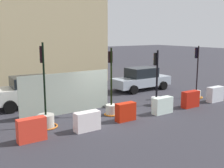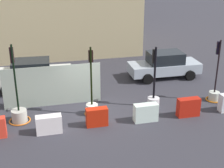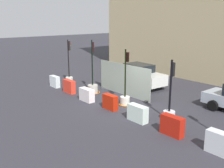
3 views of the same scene
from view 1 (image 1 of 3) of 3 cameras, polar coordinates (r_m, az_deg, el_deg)
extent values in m
plane|color=#302F36|center=(14.24, 0.05, -6.32)|extent=(120.00, 120.00, 0.00)
cylinder|color=#B9B5A8|center=(12.73, -13.31, -7.31)|extent=(0.71, 0.71, 0.57)
cylinder|color=black|center=(12.30, -13.67, 0.94)|extent=(0.09, 0.09, 3.13)
cube|color=black|center=(12.26, -14.16, 5.87)|extent=(0.18, 0.16, 0.71)
sphere|color=red|center=(12.31, -14.41, 6.98)|extent=(0.10, 0.10, 0.10)
sphere|color=orange|center=(12.33, -14.36, 5.89)|extent=(0.10, 0.10, 0.10)
sphere|color=green|center=(12.35, -14.31, 4.79)|extent=(0.10, 0.10, 0.10)
torus|color=orange|center=(12.81, -13.26, -8.39)|extent=(1.01, 1.01, 0.06)
cylinder|color=silver|center=(14.19, -0.15, -5.28)|extent=(0.57, 0.57, 0.53)
cylinder|color=black|center=(13.82, -0.15, 1.50)|extent=(0.09, 0.09, 2.86)
cube|color=black|center=(13.82, -0.34, 5.52)|extent=(0.20, 0.18, 0.56)
sphere|color=red|center=(13.88, -0.48, 6.32)|extent=(0.12, 0.12, 0.12)
sphere|color=orange|center=(13.90, -0.48, 5.55)|extent=(0.12, 0.12, 0.12)
sphere|color=green|center=(13.92, -0.48, 4.78)|extent=(0.12, 0.12, 0.12)
torus|color=orange|center=(14.25, -0.14, -6.17)|extent=(0.73, 0.73, 0.06)
cylinder|color=silver|center=(16.25, 9.01, -3.48)|extent=(0.61, 0.61, 0.47)
cylinder|color=black|center=(15.95, 9.17, 2.01)|extent=(0.11, 0.11, 2.68)
cube|color=black|center=(15.93, 8.89, 5.05)|extent=(0.20, 0.18, 0.70)
sphere|color=red|center=(15.97, 8.64, 5.91)|extent=(0.11, 0.11, 0.11)
sphere|color=orange|center=(15.98, 8.62, 5.07)|extent=(0.11, 0.11, 0.11)
sphere|color=green|center=(16.01, 8.60, 4.24)|extent=(0.11, 0.11, 0.11)
cylinder|color=beige|center=(18.67, 16.76, -1.98)|extent=(0.57, 0.57, 0.47)
cylinder|color=black|center=(18.40, 17.03, 3.04)|extent=(0.08, 0.08, 2.83)
cube|color=black|center=(18.36, 16.88, 6.09)|extent=(0.18, 0.17, 0.67)
sphere|color=red|center=(18.39, 16.67, 6.80)|extent=(0.10, 0.10, 0.10)
sphere|color=orange|center=(18.40, 16.63, 6.11)|extent=(0.10, 0.10, 0.10)
sphere|color=green|center=(18.42, 16.60, 5.42)|extent=(0.10, 0.10, 0.10)
torus|color=orange|center=(18.71, 16.73, -2.57)|extent=(0.85, 0.85, 0.07)
cube|color=red|center=(11.21, -16.06, -8.95)|extent=(1.09, 0.38, 0.92)
cube|color=white|center=(11.99, -5.10, -7.56)|extent=(1.12, 0.45, 0.82)
cube|color=red|center=(13.23, 2.79, -5.70)|extent=(0.99, 0.39, 0.86)
cube|color=silver|center=(14.62, 10.24, -4.31)|extent=(1.12, 0.44, 0.85)
cube|color=#B81C0F|center=(16.17, 15.69, -3.01)|extent=(1.09, 0.41, 0.91)
cube|color=silver|center=(17.96, 20.29, -1.96)|extent=(1.14, 0.44, 0.90)
cube|color=white|center=(16.42, -16.00, -1.83)|extent=(4.57, 1.97, 0.79)
cube|color=black|center=(16.28, -16.24, 0.52)|extent=(2.17, 1.62, 0.58)
cylinder|color=black|center=(15.36, -20.07, -4.42)|extent=(0.69, 0.32, 0.67)
cylinder|color=black|center=(17.09, -21.21, -3.03)|extent=(0.69, 0.32, 0.67)
cylinder|color=black|center=(16.06, -10.31, -3.31)|extent=(0.69, 0.32, 0.67)
cylinder|color=black|center=(17.72, -12.36, -2.09)|extent=(0.69, 0.32, 0.67)
cube|color=#A3AFBC|center=(20.40, 5.93, 0.53)|extent=(4.43, 1.68, 0.63)
cube|color=black|center=(20.32, 6.04, 2.37)|extent=(2.11, 1.47, 0.69)
cylinder|color=black|center=(18.94, 4.45, -1.18)|extent=(0.61, 0.28, 0.61)
cylinder|color=black|center=(20.33, 1.35, -0.35)|extent=(0.61, 0.28, 0.61)
cylinder|color=black|center=(20.72, 10.40, -0.31)|extent=(0.61, 0.28, 0.61)
cylinder|color=black|center=(22.00, 7.18, 0.40)|extent=(0.61, 0.28, 0.61)
cube|color=#9BA899|center=(14.40, -9.18, -1.89)|extent=(4.92, 0.04, 2.13)
cube|color=#4C4C4C|center=(13.91, -17.40, -7.01)|extent=(0.16, 0.50, 0.10)
cube|color=#4C4C4C|center=(15.68, -1.71, -4.56)|extent=(0.16, 0.50, 0.10)
camera|label=2|loc=(6.87, 91.13, 29.10)|focal=53.05mm
camera|label=3|loc=(18.83, 53.85, 9.45)|focal=42.17mm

